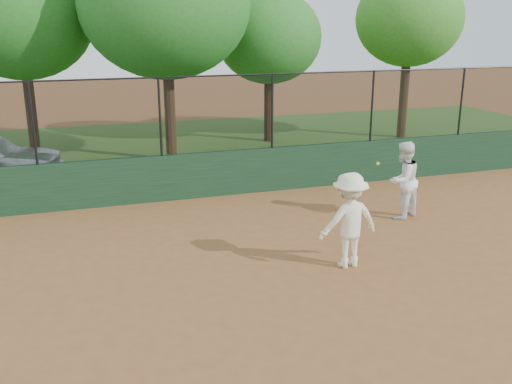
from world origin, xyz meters
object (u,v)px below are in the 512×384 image
object	(u,v)px
player_second	(403,180)
tree_4	(410,19)
tree_3	(269,38)
tree_1	(20,18)
player_main	(349,220)
tree_2	(165,4)

from	to	relation	value
player_second	tree_4	xyz separation A→B (m)	(5.29, 8.49, 3.64)
tree_3	tree_4	bearing A→B (deg)	-10.44
player_second	tree_1	size ratio (longest dim) A/B	0.28
player_second	tree_1	distance (m)	13.49
player_main	tree_2	world-z (taller)	tree_2
tree_3	player_main	bearing A→B (deg)	-102.00
tree_2	tree_4	distance (m)	9.51
player_main	tree_1	size ratio (longest dim) A/B	0.31
player_main	tree_2	size ratio (longest dim) A/B	0.28
player_main	tree_2	distance (m)	10.67
player_second	tree_3	xyz separation A→B (m)	(-0.03, 9.47, 2.98)
player_main	tree_3	bearing A→B (deg)	78.00
player_second	player_main	distance (m)	3.28
tree_2	player_main	bearing A→B (deg)	-80.23
player_second	tree_4	bearing A→B (deg)	-145.30
tree_1	tree_3	distance (m)	8.59
player_main	player_second	bearing A→B (deg)	40.57
tree_4	tree_1	bearing A→B (deg)	174.91
tree_2	tree_3	distance (m)	4.68
tree_2	tree_4	xyz separation A→B (m)	(9.45, 0.91, -0.44)
player_main	tree_1	distance (m)	13.83
tree_4	tree_2	bearing A→B (deg)	-174.49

